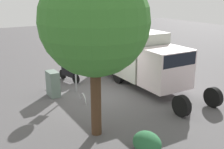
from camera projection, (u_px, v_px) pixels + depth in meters
The scene contains 8 objects.
ground_plane at pixel (104, 96), 13.40m from camera, with size 60.00×60.00×0.00m, color #525051.
box_truck_near at pixel (138, 55), 14.91m from camera, with size 8.06×2.27×2.89m.
motorcycle at pixel (69, 72), 15.49m from camera, with size 1.78×0.72×1.20m.
stop_sign at pixel (75, 54), 13.45m from camera, with size 0.71×0.33×2.95m.
street_tree at pixel (95, 22), 8.72m from camera, with size 3.62×3.62×5.84m.
utility_cabinet at pixel (53, 84), 13.28m from camera, with size 0.79×0.46×1.25m, color slate.
bike_rack_hoop at pixel (83, 102), 12.71m from camera, with size 0.85×0.85×0.05m, color #B7B7BC.
shrub_near_sign at pixel (147, 143), 8.62m from camera, with size 1.03×0.84×0.70m, color #29643B.
Camera 1 is at (-10.93, 6.08, 4.95)m, focal length 43.65 mm.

